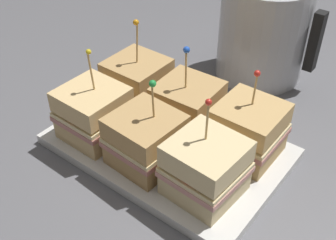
# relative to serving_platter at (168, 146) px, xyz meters

# --- Properties ---
(ground_plane) EXTENTS (6.00, 6.00, 0.00)m
(ground_plane) POSITION_rel_serving_platter_xyz_m (0.00, 0.00, -0.01)
(ground_plane) COLOR slate
(serving_platter) EXTENTS (0.39, 0.26, 0.02)m
(serving_platter) POSITION_rel_serving_platter_xyz_m (0.00, 0.00, 0.00)
(serving_platter) COLOR silver
(serving_platter) RESTS_ON ground_plane
(sandwich_front_left) EXTENTS (0.11, 0.11, 0.17)m
(sandwich_front_left) POSITION_rel_serving_platter_xyz_m (-0.11, -0.06, 0.06)
(sandwich_front_left) COLOR #DBB77A
(sandwich_front_left) RESTS_ON serving_platter
(sandwich_front_center) EXTENTS (0.11, 0.11, 0.15)m
(sandwich_front_center) POSITION_rel_serving_platter_xyz_m (0.00, -0.06, 0.05)
(sandwich_front_center) COLOR tan
(sandwich_front_center) RESTS_ON serving_platter
(sandwich_front_right) EXTENTS (0.11, 0.11, 0.16)m
(sandwich_front_right) POSITION_rel_serving_platter_xyz_m (0.11, -0.05, 0.06)
(sandwich_front_right) COLOR beige
(sandwich_front_right) RESTS_ON serving_platter
(sandwich_back_left) EXTENTS (0.10, 0.10, 0.17)m
(sandwich_back_left) POSITION_rel_serving_platter_xyz_m (-0.12, 0.06, 0.06)
(sandwich_back_left) COLOR tan
(sandwich_back_left) RESTS_ON serving_platter
(sandwich_back_center) EXTENTS (0.11, 0.11, 0.16)m
(sandwich_back_center) POSITION_rel_serving_platter_xyz_m (0.00, 0.06, 0.05)
(sandwich_back_center) COLOR tan
(sandwich_back_center) RESTS_ON serving_platter
(sandwich_back_right) EXTENTS (0.11, 0.11, 0.15)m
(sandwich_back_right) POSITION_rel_serving_platter_xyz_m (0.12, 0.06, 0.06)
(sandwich_back_right) COLOR tan
(sandwich_back_right) RESTS_ON serving_platter
(kettle_steel) EXTENTS (0.21, 0.19, 0.24)m
(kettle_steel) POSITION_rel_serving_platter_xyz_m (0.01, 0.33, 0.10)
(kettle_steel) COLOR #B7BABF
(kettle_steel) RESTS_ON ground_plane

